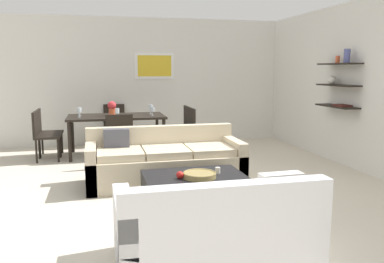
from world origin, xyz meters
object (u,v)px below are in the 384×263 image
at_px(decorative_bowl, 200,175).
at_px(dining_chair_right_far, 181,125).
at_px(loveseat_white, 216,229).
at_px(dining_chair_right_near, 186,128).
at_px(coffee_table, 196,192).
at_px(candle_jar, 218,170).
at_px(dining_chair_foot, 119,136).
at_px(dining_chair_head, 115,122).
at_px(sofa_beige, 164,163).
at_px(dining_chair_left_far, 45,129).
at_px(apple_on_coffee_table, 180,175).
at_px(wine_glass_right_near, 152,110).
at_px(dining_table, 116,119).
at_px(wine_glass_foot, 117,111).
at_px(wine_glass_left_near, 79,111).
at_px(wine_glass_right_far, 151,107).
at_px(wine_glass_left_far, 80,110).
at_px(dining_chair_left_near, 42,133).
at_px(centerpiece_vase, 112,108).

height_order(decorative_bowl, dining_chair_right_far, dining_chair_right_far).
xyz_separation_m(loveseat_white, dining_chair_right_near, (0.71, 4.33, 0.21)).
distance_m(coffee_table, candle_jar, 0.37).
bearing_deg(dining_chair_foot, dining_chair_head, 90.00).
xyz_separation_m(sofa_beige, dining_chair_left_far, (-1.86, 2.31, 0.21)).
bearing_deg(candle_jar, apple_on_coffee_table, -165.77).
height_order(coffee_table, wine_glass_right_near, wine_glass_right_near).
relative_size(sofa_beige, dining_table, 1.22).
bearing_deg(dining_chair_foot, wine_glass_foot, 90.00).
distance_m(decorative_bowl, wine_glass_left_near, 3.51).
distance_m(dining_chair_foot, wine_glass_foot, 0.60).
bearing_deg(wine_glass_right_far, wine_glass_left_far, -180.00).
xyz_separation_m(dining_chair_left_near, wine_glass_right_far, (1.97, 0.34, 0.38)).
relative_size(sofa_beige, wine_glass_right_far, 11.78).
distance_m(decorative_bowl, apple_on_coffee_table, 0.23).
height_order(dining_chair_head, wine_glass_right_far, wine_glass_right_far).
height_order(dining_chair_left_near, wine_glass_left_near, wine_glass_left_near).
bearing_deg(wine_glass_right_near, dining_chair_left_near, -177.12).
bearing_deg(dining_chair_right_far, dining_table, -170.41).
bearing_deg(dining_chair_head, dining_table, -90.00).
height_order(coffee_table, centerpiece_vase, centerpiece_vase).
xyz_separation_m(wine_glass_right_far, wine_glass_foot, (-0.67, -0.55, -0.01)).
relative_size(dining_chair_right_far, wine_glass_right_near, 5.59).
xyz_separation_m(sofa_beige, dining_chair_right_far, (0.74, 2.31, 0.21)).
xyz_separation_m(dining_chair_left_near, wine_glass_left_far, (0.63, 0.34, 0.36)).
bearing_deg(wine_glass_right_far, decorative_bowl, -88.24).
xyz_separation_m(coffee_table, wine_glass_right_near, (-0.07, 3.10, 0.67)).
height_order(loveseat_white, dining_chair_left_far, dining_chair_left_far).
bearing_deg(wine_glass_left_near, decorative_bowl, -65.53).
height_order(dining_chair_right_near, centerpiece_vase, centerpiece_vase).
height_order(decorative_bowl, wine_glass_left_far, wine_glass_left_far).
height_order(dining_chair_right_far, wine_glass_left_near, wine_glass_left_near).
height_order(wine_glass_right_far, wine_glass_right_near, wine_glass_right_far).
bearing_deg(wine_glass_left_near, dining_chair_head, 56.69).
height_order(sofa_beige, wine_glass_left_near, wine_glass_left_near).
bearing_deg(dining_chair_right_far, coffee_table, -99.24).
distance_m(dining_chair_right_near, wine_glass_right_far, 0.81).
relative_size(dining_chair_left_near, wine_glass_left_near, 5.37).
bearing_deg(dining_chair_right_far, apple_on_coffee_table, -102.21).
bearing_deg(wine_glass_foot, dining_table, 90.00).
bearing_deg(dining_chair_right_near, dining_chair_head, 139.40).
height_order(dining_table, wine_glass_left_far, wine_glass_left_far).
height_order(sofa_beige, dining_chair_left_near, dining_chair_left_near).
bearing_deg(dining_table, apple_on_coffee_table, -80.56).
height_order(decorative_bowl, wine_glass_foot, wine_glass_foot).
bearing_deg(dining_chair_left_far, centerpiece_vase, -11.91).
distance_m(apple_on_coffee_table, dining_chair_left_far, 3.95).
bearing_deg(sofa_beige, apple_on_coffee_table, -90.77).
relative_size(wine_glass_foot, wine_glass_right_near, 1.14).
xyz_separation_m(dining_table, wine_glass_right_far, (0.67, 0.12, 0.20)).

